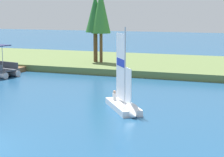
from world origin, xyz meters
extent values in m
cube|color=#5B703D|center=(0.00, 28.41, 0.33)|extent=(80.00, 15.01, 0.66)
cylinder|color=brown|center=(-4.35, 25.71, 2.25)|extent=(0.44, 0.44, 3.18)
cone|color=#286B2D|center=(-4.35, 25.71, 5.86)|extent=(2.08, 2.08, 4.03)
cylinder|color=brown|center=(-3.60, 25.47, 2.21)|extent=(0.32, 0.32, 3.10)
cone|color=#387F33|center=(-3.60, 25.47, 6.11)|extent=(2.04, 2.04, 4.70)
cube|color=brown|center=(-11.02, 19.38, 0.24)|extent=(1.99, 4.05, 0.48)
cube|color=white|center=(4.43, 9.30, 0.19)|extent=(3.35, 3.98, 0.38)
cone|color=white|center=(5.60, 7.67, 0.19)|extent=(1.49, 1.46, 1.11)
cylinder|color=#B7B7BC|center=(4.66, 8.98, 2.77)|extent=(0.08, 0.08, 4.78)
cube|color=white|center=(4.11, 9.74, 2.67)|extent=(1.12, 1.54, 4.09)
cube|color=#1E33B2|center=(4.11, 9.74, 2.90)|extent=(1.02, 1.39, 0.49)
cube|color=white|center=(5.05, 8.44, 1.67)|extent=(0.68, 0.93, 2.20)
cylinder|color=#B7B7BC|center=(4.11, 9.74, 0.60)|extent=(1.14, 1.55, 0.06)
cube|color=silver|center=(3.62, 9.96, 0.60)|extent=(0.33, 0.34, 0.46)
sphere|color=tan|center=(3.62, 9.96, 0.94)|extent=(0.20, 0.20, 0.20)
cube|color=silver|center=(4.00, 10.36, 0.61)|extent=(0.33, 0.34, 0.46)
sphere|color=tan|center=(4.00, 10.36, 0.95)|extent=(0.20, 0.20, 0.20)
cylinder|color=#B2B2B7|center=(-10.09, 17.10, 1.78)|extent=(0.06, 0.06, 2.16)
camera|label=1|loc=(12.28, -13.64, 6.12)|focal=63.75mm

